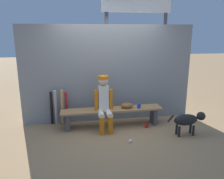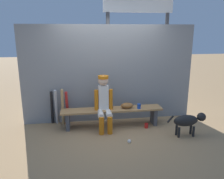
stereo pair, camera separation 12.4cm
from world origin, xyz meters
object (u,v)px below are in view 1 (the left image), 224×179
(dugout_bench, at_px, (112,113))
(player_seated, at_px, (104,102))
(bat_aluminum_black, at_px, (52,108))
(cup_on_ground, at_px, (146,125))
(baseball, at_px, (130,141))
(scoreboard, at_px, (139,9))
(baseball_glove, at_px, (127,105))
(cup_on_bench, at_px, (139,106))
(bat_wood_tan, at_px, (62,108))
(bat_aluminum_silver, at_px, (56,108))
(dog, at_px, (188,120))
(bat_aluminum_red, at_px, (67,108))

(dugout_bench, bearing_deg, player_seated, -151.74)
(bat_aluminum_black, xyz_separation_m, cup_on_ground, (2.11, -0.54, -0.35))
(baseball, relative_size, cup_on_ground, 0.67)
(scoreboard, bearing_deg, baseball, -108.82)
(dugout_bench, distance_m, baseball, 0.92)
(baseball_glove, bearing_deg, bat_aluminum_black, 168.99)
(cup_on_ground, distance_m, cup_on_bench, 0.47)
(baseball, bearing_deg, cup_on_bench, 63.09)
(bat_wood_tan, height_order, bat_aluminum_black, bat_wood_tan)
(scoreboard, bearing_deg, cup_on_bench, -104.15)
(baseball, bearing_deg, bat_aluminum_black, 143.09)
(baseball_glove, bearing_deg, bat_aluminum_silver, 170.12)
(bat_aluminum_silver, bearing_deg, dog, -19.89)
(cup_on_bench, height_order, scoreboard, scoreboard)
(dugout_bench, xyz_separation_m, bat_aluminum_red, (-1.01, 0.29, 0.07))
(bat_aluminum_red, bearing_deg, dugout_bench, -15.89)
(dugout_bench, relative_size, bat_aluminum_red, 2.85)
(player_seated, bearing_deg, bat_aluminum_red, 154.43)
(cup_on_ground, bearing_deg, dog, -34.33)
(scoreboard, xyz_separation_m, dog, (0.52, -2.09, -2.35))
(player_seated, height_order, bat_aluminum_red, player_seated)
(dugout_bench, relative_size, scoreboard, 0.60)
(bat_aluminum_black, height_order, scoreboard, scoreboard)
(baseball_glove, relative_size, dog, 0.33)
(bat_wood_tan, bearing_deg, baseball_glove, -9.59)
(dugout_bench, bearing_deg, bat_aluminum_red, 164.11)
(dugout_bench, xyz_separation_m, baseball, (0.21, -0.85, -0.29))
(bat_aluminum_red, xyz_separation_m, scoreboard, (1.98, 1.09, 2.28))
(bat_wood_tan, relative_size, bat_aluminum_black, 1.07)
(bat_aluminum_silver, bearing_deg, bat_wood_tan, -12.70)
(bat_aluminum_silver, bearing_deg, scoreboard, 26.29)
(bat_aluminum_silver, bearing_deg, baseball, -37.49)
(dugout_bench, height_order, bat_wood_tan, bat_wood_tan)
(dugout_bench, distance_m, baseball_glove, 0.38)
(bat_aluminum_black, xyz_separation_m, cup_on_bench, (1.96, -0.41, 0.07))
(dugout_bench, bearing_deg, baseball, -75.84)
(player_seated, height_order, bat_wood_tan, player_seated)
(bat_aluminum_red, height_order, cup_on_bench, bat_aluminum_red)
(dugout_bench, distance_m, player_seated, 0.38)
(baseball_glove, height_order, bat_aluminum_red, bat_aluminum_red)
(baseball_glove, xyz_separation_m, bat_aluminum_silver, (-1.60, 0.28, -0.05))
(bat_aluminum_black, height_order, cup_on_bench, bat_aluminum_black)
(bat_wood_tan, relative_size, bat_aluminum_silver, 1.00)
(baseball, xyz_separation_m, scoreboard, (0.76, 2.23, 2.65))
(player_seated, relative_size, bat_wood_tan, 1.37)
(bat_aluminum_red, relative_size, bat_aluminum_silver, 0.92)
(player_seated, distance_m, cup_on_bench, 0.81)
(dugout_bench, height_order, baseball, dugout_bench)
(bat_wood_tan, relative_size, dog, 1.03)
(player_seated, distance_m, scoreboard, 2.78)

